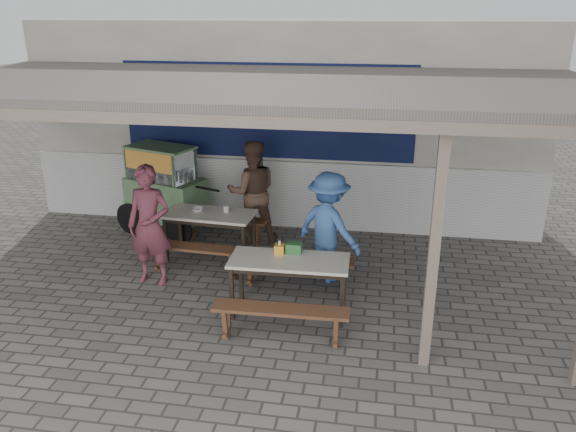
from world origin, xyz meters
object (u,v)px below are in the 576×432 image
(condiment_bowl, at_px, (197,209))
(condiment_jar, at_px, (226,209))
(patron_right_table, at_px, (329,227))
(table_left, at_px, (210,218))
(bench_right_street, at_px, (281,316))
(bench_right_wall, at_px, (296,265))
(bench_left_wall, at_px, (224,224))
(patron_street_side, at_px, (150,226))
(bench_left_street, at_px, (196,253))
(donation_box, at_px, (294,248))
(patron_wall_side, at_px, (252,192))
(vendor_cart, at_px, (164,187))
(tissue_box, at_px, (280,249))
(table_right, at_px, (289,265))

(condiment_bowl, bearing_deg, condiment_jar, 2.66)
(patron_right_table, xyz_separation_m, condiment_bowl, (-2.08, 0.49, -0.03))
(table_left, relative_size, bench_right_street, 0.88)
(bench_right_wall, bearing_deg, condiment_jar, 143.50)
(bench_left_wall, height_order, patron_right_table, patron_right_table)
(bench_left_wall, xyz_separation_m, condiment_jar, (0.21, -0.52, 0.46))
(patron_street_side, bearing_deg, condiment_bowl, 71.93)
(bench_right_wall, distance_m, condiment_bowl, 1.92)
(table_left, bearing_deg, bench_left_street, -90.00)
(table_left, bearing_deg, bench_right_street, -51.47)
(donation_box, height_order, condiment_bowl, donation_box)
(bench_right_street, bearing_deg, patron_wall_side, 107.43)
(table_left, relative_size, patron_street_side, 0.82)
(bench_right_wall, relative_size, vendor_cart, 0.81)
(table_left, bearing_deg, condiment_bowl, 166.03)
(table_left, height_order, bench_left_street, table_left)
(bench_right_wall, xyz_separation_m, vendor_cart, (-2.55, 1.69, 0.49))
(donation_box, bearing_deg, bench_left_street, 157.15)
(vendor_cart, relative_size, condiment_bowl, 11.09)
(bench_right_wall, relative_size, tissue_box, 13.31)
(table_left, relative_size, patron_right_table, 0.88)
(bench_left_street, distance_m, condiment_jar, 0.88)
(vendor_cart, bearing_deg, bench_right_wall, -14.45)
(bench_right_street, bearing_deg, table_left, 123.44)
(tissue_box, height_order, donation_box, donation_box)
(patron_right_table, bearing_deg, condiment_jar, 15.17)
(patron_right_table, bearing_deg, condiment_bowl, 19.38)
(bench_right_wall, height_order, patron_wall_side, patron_wall_side)
(table_left, xyz_separation_m, condiment_bowl, (-0.21, 0.07, 0.10))
(table_right, bearing_deg, bench_left_wall, 123.50)
(patron_street_side, xyz_separation_m, condiment_jar, (0.81, 1.01, -0.06))
(tissue_box, bearing_deg, bench_right_wall, 76.31)
(bench_right_wall, height_order, vendor_cart, vendor_cart)
(table_left, distance_m, condiment_jar, 0.29)
(bench_right_wall, bearing_deg, vendor_cart, 145.05)
(table_right, xyz_separation_m, patron_wall_side, (-0.99, 2.28, 0.19))
(bench_left_wall, height_order, table_right, table_right)
(table_right, relative_size, patron_wall_side, 0.88)
(bench_left_street, distance_m, tissue_box, 1.62)
(bench_right_street, bearing_deg, condiment_jar, 117.83)
(patron_wall_side, height_order, condiment_jar, patron_wall_side)
(bench_left_street, distance_m, patron_right_table, 1.97)
(bench_left_wall, height_order, tissue_box, tissue_box)
(table_right, bearing_deg, patron_wall_side, 112.23)
(bench_left_street, distance_m, patron_street_side, 0.81)
(vendor_cart, bearing_deg, table_right, -23.79)
(bench_right_wall, height_order, condiment_jar, condiment_jar)
(condiment_bowl, bearing_deg, vendor_cart, 135.58)
(patron_right_table, bearing_deg, table_left, 19.88)
(bench_left_street, height_order, bench_left_wall, same)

